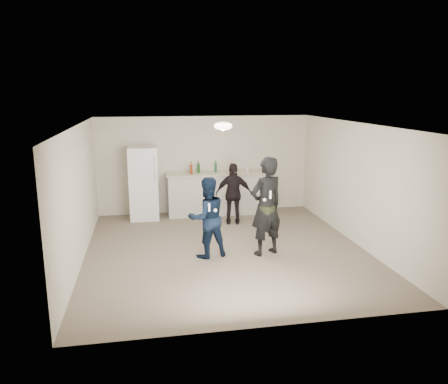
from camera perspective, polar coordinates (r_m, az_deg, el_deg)
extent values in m
plane|color=#6B5B4C|center=(8.85, 0.24, -7.57)|extent=(6.00, 6.00, 0.00)
plane|color=silver|center=(8.31, 0.25, 8.80)|extent=(6.00, 6.00, 0.00)
plane|color=beige|center=(11.40, -2.54, 3.59)|extent=(6.00, 0.00, 6.00)
plane|color=beige|center=(5.68, 5.85, -6.14)|extent=(6.00, 0.00, 6.00)
plane|color=beige|center=(8.44, -18.43, -0.39)|extent=(0.00, 6.00, 6.00)
plane|color=beige|center=(9.38, 16.99, 1.00)|extent=(0.00, 6.00, 6.00)
cube|color=beige|center=(11.27, -0.70, -0.27)|extent=(2.60, 0.56, 1.05)
cube|color=beige|center=(11.16, -0.71, 2.46)|extent=(2.68, 0.64, 0.04)
cube|color=white|center=(10.97, -10.48, 1.15)|extent=(0.70, 0.70, 1.80)
cylinder|color=white|center=(10.53, -9.04, 2.94)|extent=(0.02, 0.02, 0.60)
ellipsoid|color=white|center=(8.61, -0.12, 8.61)|extent=(0.36, 0.36, 0.16)
cylinder|color=silver|center=(11.17, -4.44, 2.98)|extent=(0.08, 0.08, 0.17)
imported|color=#0F213F|center=(8.28, -2.24, -3.35)|extent=(0.88, 0.77, 1.55)
imported|color=black|center=(8.39, 5.54, -1.89)|extent=(0.82, 0.68, 1.92)
cylinder|color=#2A3317|center=(8.42, 5.52, -2.62)|extent=(0.34, 0.34, 0.28)
imported|color=black|center=(10.35, 1.28, -0.26)|extent=(0.91, 0.52, 1.47)
cube|color=white|center=(7.94, -1.97, -2.02)|extent=(0.04, 0.04, 0.15)
sphere|color=white|center=(8.01, -1.14, -2.41)|extent=(0.07, 0.07, 0.07)
cube|color=white|center=(8.09, 6.07, -0.35)|extent=(0.04, 0.04, 0.15)
sphere|color=silver|center=(8.11, 5.31, -1.02)|extent=(0.07, 0.07, 0.07)
cylinder|color=maroon|center=(10.95, -4.30, 2.96)|extent=(0.07, 0.07, 0.24)
cylinder|color=brown|center=(11.09, 0.95, 2.98)|extent=(0.08, 0.08, 0.18)
cylinder|color=#164E1D|center=(11.12, -3.33, 3.10)|extent=(0.07, 0.07, 0.23)
cylinder|color=white|center=(11.32, 3.10, 3.16)|extent=(0.07, 0.07, 0.18)
cylinder|color=#154927|center=(11.19, -1.09, 3.24)|extent=(0.06, 0.06, 0.25)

